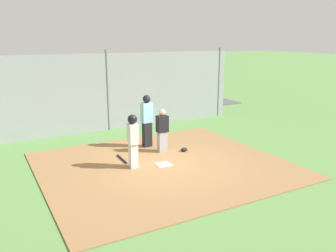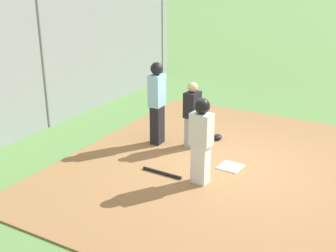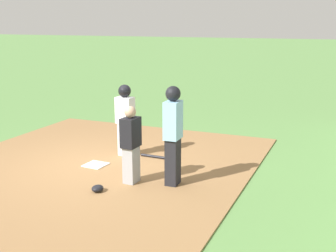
% 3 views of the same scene
% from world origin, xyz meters
% --- Properties ---
extents(ground_plane, '(140.00, 140.00, 0.00)m').
position_xyz_m(ground_plane, '(0.00, 0.00, 0.00)').
color(ground_plane, '#5B8947').
extents(dirt_infield, '(7.20, 6.40, 0.03)m').
position_xyz_m(dirt_infield, '(0.00, 0.00, 0.01)').
color(dirt_infield, olive).
rests_on(dirt_infield, ground_plane).
extents(home_plate, '(0.47, 0.47, 0.02)m').
position_xyz_m(home_plate, '(0.00, 0.00, 0.04)').
color(home_plate, white).
rests_on(home_plate, dirt_infield).
extents(catcher, '(0.39, 0.28, 1.47)m').
position_xyz_m(catcher, '(-0.58, -1.16, 0.78)').
color(catcher, '#9E9EA3').
rests_on(catcher, dirt_infield).
extents(umpire, '(0.39, 0.28, 1.86)m').
position_xyz_m(umpire, '(-0.37, -1.93, 1.02)').
color(umpire, black).
rests_on(umpire, dirt_infield).
extents(runner, '(0.30, 0.41, 1.62)m').
position_xyz_m(runner, '(0.88, -0.26, 0.95)').
color(runner, silver).
rests_on(runner, dirt_infield).
extents(baseball_bat, '(0.09, 0.86, 0.06)m').
position_xyz_m(baseball_bat, '(0.95, -1.04, 0.06)').
color(baseball_bat, black).
rests_on(baseball_bat, dirt_infield).
extents(catcher_mask, '(0.24, 0.20, 0.12)m').
position_xyz_m(catcher_mask, '(-1.25, -0.82, 0.09)').
color(catcher_mask, black).
rests_on(catcher_mask, dirt_infield).
extents(backstop_fence, '(12.00, 0.10, 3.35)m').
position_xyz_m(backstop_fence, '(0.00, -4.91, 1.60)').
color(backstop_fence, '#93999E').
rests_on(backstop_fence, ground_plane).
extents(parking_lot, '(18.00, 5.20, 0.04)m').
position_xyz_m(parking_lot, '(0.00, -9.52, 0.02)').
color(parking_lot, '#515156').
rests_on(parking_lot, ground_plane).
extents(parked_car_green, '(4.35, 2.21, 1.28)m').
position_xyz_m(parked_car_green, '(0.62, -9.99, 0.61)').
color(parked_car_green, '#235B38').
rests_on(parked_car_green, parking_lot).
extents(parked_car_silver, '(4.20, 1.88, 1.28)m').
position_xyz_m(parked_car_silver, '(3.07, -8.84, 0.61)').
color(parked_car_silver, '#B2B2B7').
rests_on(parked_car_silver, parking_lot).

